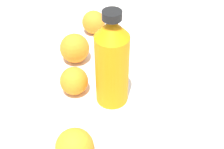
{
  "coord_description": "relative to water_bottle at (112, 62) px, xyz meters",
  "views": [
    {
      "loc": [
        -0.53,
        0.03,
        0.57
      ],
      "look_at": [
        0.02,
        0.03,
        0.08
      ],
      "focal_mm": 49.94,
      "sensor_mm": 36.0,
      "label": 1
    }
  ],
  "objects": [
    {
      "name": "ground_plane",
      "position": [
        -0.02,
        -0.03,
        -0.12
      ],
      "size": [
        2.4,
        2.4,
        0.0
      ],
      "primitive_type": "plane",
      "color": "silver"
    },
    {
      "name": "water_bottle",
      "position": [
        0.0,
        0.0,
        0.0
      ],
      "size": [
        0.08,
        0.08,
        0.25
      ],
      "rotation": [
        0.0,
        0.0,
        0.51
      ],
      "color": "orange",
      "rests_on": "ground_plane"
    },
    {
      "name": "orange_1",
      "position": [
        0.16,
        0.11,
        -0.08
      ],
      "size": [
        0.08,
        0.08,
        0.08
      ],
      "primitive_type": "sphere",
      "color": "orange",
      "rests_on": "ground_plane"
    },
    {
      "name": "orange_2",
      "position": [
        -0.18,
        0.08,
        -0.08
      ],
      "size": [
        0.08,
        0.08,
        0.08
      ],
      "primitive_type": "sphere",
      "color": "orange",
      "rests_on": "ground_plane"
    },
    {
      "name": "orange_3",
      "position": [
        0.03,
        0.1,
        -0.08
      ],
      "size": [
        0.07,
        0.07,
        0.07
      ],
      "primitive_type": "sphere",
      "color": "orange",
      "rests_on": "ground_plane"
    },
    {
      "name": "orange_4",
      "position": [
        0.3,
        0.06,
        -0.08
      ],
      "size": [
        0.07,
        0.07,
        0.07
      ],
      "primitive_type": "sphere",
      "color": "orange",
      "rests_on": "ground_plane"
    }
  ]
}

